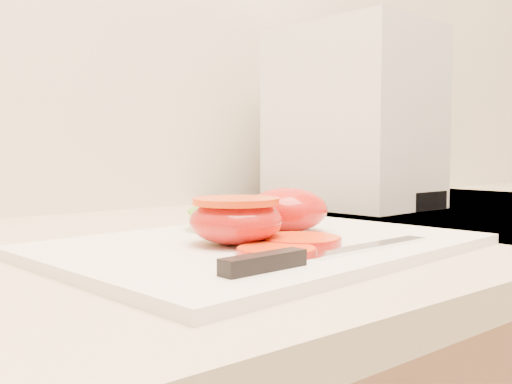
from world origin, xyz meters
TOP-DOWN VIEW (x-y plane):
  - cutting_board at (-0.04, 1.56)m, footprint 0.42×0.32m
  - tomato_half_dome at (0.02, 1.59)m, footprint 0.08×0.08m
  - tomato_half_cut at (-0.08, 1.56)m, footprint 0.08×0.08m
  - tomato_slice_0 at (-0.03, 1.52)m, footprint 0.07×0.07m
  - tomato_slice_1 at (-0.08, 1.50)m, footprint 0.06×0.06m
  - lettuce_leaf_0 at (-0.02, 1.65)m, footprint 0.14×0.13m
  - knife at (-0.08, 1.46)m, footprint 0.24×0.03m
  - appliance at (0.36, 1.80)m, footprint 0.21×0.26m

SIDE VIEW (x-z plane):
  - cutting_board at x=-0.04m, z-range 0.93..0.94m
  - tomato_slice_1 at x=-0.08m, z-range 0.94..0.95m
  - tomato_slice_0 at x=-0.03m, z-range 0.94..0.95m
  - knife at x=-0.08m, z-range 0.94..0.95m
  - lettuce_leaf_0 at x=-0.02m, z-range 0.94..0.96m
  - tomato_half_cut at x=-0.08m, z-range 0.94..0.98m
  - tomato_half_dome at x=0.02m, z-range 0.94..0.99m
  - appliance at x=0.36m, z-range 0.93..1.23m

